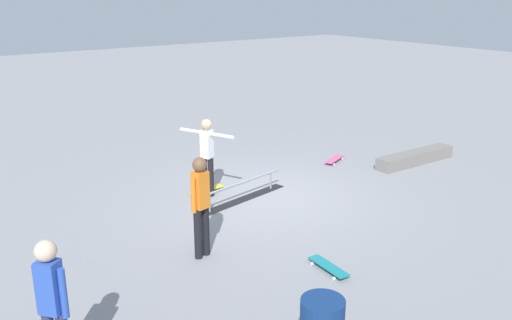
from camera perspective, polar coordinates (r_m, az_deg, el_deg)
The scene contains 9 objects.
ground_plane at distance 11.62m, azimuth 1.04°, elevation -3.80°, with size 60.00×60.00×0.00m, color gray.
grind_rail at distance 11.37m, azimuth -1.48°, elevation -3.34°, with size 2.41×0.68×0.41m.
skate_ledge at distance 14.29m, azimuth 16.24°, elevation 0.24°, with size 2.42×0.41×0.30m, color gray.
skater_main at distance 11.42m, azimuth -5.12°, elevation 0.86°, with size 0.59×1.26×1.66m.
skateboard_main at distance 11.83m, azimuth -5.08°, elevation -3.10°, with size 0.82×0.34×0.09m.
bystander_blue_shirt at distance 6.48m, azimuth -20.44°, elevation -13.84°, with size 0.31×0.35×1.72m.
bystander_orange_shirt at distance 8.80m, azimuth -5.76°, elevation -4.34°, with size 0.39×0.24×1.70m.
loose_skateboard_teal at distance 8.76m, azimuth 7.56°, elevation -10.93°, with size 0.30×0.81×0.09m.
loose_skateboard_pink at distance 14.00m, azimuth 8.16°, elevation 0.08°, with size 0.81×0.50×0.09m.
Camera 1 is at (6.54, 8.63, 4.22)m, focal length 38.44 mm.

